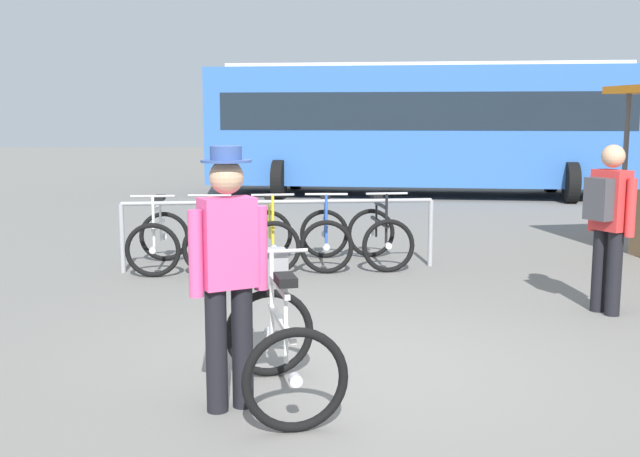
{
  "coord_description": "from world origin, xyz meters",
  "views": [
    {
      "loc": [
        -0.48,
        -5.51,
        1.92
      ],
      "look_at": [
        -0.3,
        0.55,
        1.0
      ],
      "focal_mm": 42.3,
      "sensor_mm": 36.0,
      "label": 1
    }
  ],
  "objects_px": {
    "racked_bike_black": "(379,236)",
    "pedestrian_with_backpack": "(608,218)",
    "person_with_featured_bike": "(228,268)",
    "bus_distant": "(422,122)",
    "racked_bike_yellow": "(271,238)",
    "racked_bike_blue": "(325,237)",
    "racked_bike_orange": "(215,239)",
    "featured_bicycle": "(279,334)",
    "racked_bike_white": "(159,240)"
  },
  "relations": [
    {
      "from": "racked_bike_black",
      "to": "pedestrian_with_backpack",
      "type": "relative_size",
      "value": 0.71
    },
    {
      "from": "racked_bike_black",
      "to": "featured_bicycle",
      "type": "distance_m",
      "value": 4.76
    },
    {
      "from": "racked_bike_black",
      "to": "bus_distant",
      "type": "height_order",
      "value": "bus_distant"
    },
    {
      "from": "racked_bike_orange",
      "to": "racked_bike_black",
      "type": "height_order",
      "value": "same"
    },
    {
      "from": "racked_bike_black",
      "to": "bus_distant",
      "type": "relative_size",
      "value": 0.11
    },
    {
      "from": "person_with_featured_bike",
      "to": "bus_distant",
      "type": "xyz_separation_m",
      "value": [
        3.43,
        13.25,
        0.79
      ]
    },
    {
      "from": "racked_bike_orange",
      "to": "bus_distant",
      "type": "height_order",
      "value": "bus_distant"
    },
    {
      "from": "featured_bicycle",
      "to": "person_with_featured_bike",
      "type": "height_order",
      "value": "person_with_featured_bike"
    },
    {
      "from": "racked_bike_yellow",
      "to": "racked_bike_black",
      "type": "distance_m",
      "value": 1.4
    },
    {
      "from": "racked_bike_orange",
      "to": "racked_bike_blue",
      "type": "xyz_separation_m",
      "value": [
        1.4,
        0.11,
        0.0
      ]
    },
    {
      "from": "racked_bike_orange",
      "to": "racked_bike_blue",
      "type": "bearing_deg",
      "value": 4.36
    },
    {
      "from": "racked_bike_blue",
      "to": "racked_bike_yellow",
      "type": "bearing_deg",
      "value": -175.64
    },
    {
      "from": "racked_bike_black",
      "to": "featured_bicycle",
      "type": "bearing_deg",
      "value": -104.43
    },
    {
      "from": "person_with_featured_bike",
      "to": "pedestrian_with_backpack",
      "type": "bearing_deg",
      "value": 33.93
    },
    {
      "from": "racked_bike_blue",
      "to": "racked_bike_black",
      "type": "relative_size",
      "value": 0.93
    },
    {
      "from": "racked_bike_white",
      "to": "racked_bike_orange",
      "type": "relative_size",
      "value": 1.03
    },
    {
      "from": "racked_bike_yellow",
      "to": "pedestrian_with_backpack",
      "type": "height_order",
      "value": "pedestrian_with_backpack"
    },
    {
      "from": "person_with_featured_bike",
      "to": "racked_bike_orange",
      "type": "bearing_deg",
      "value": 97.24
    },
    {
      "from": "racked_bike_blue",
      "to": "person_with_featured_bike",
      "type": "xyz_separation_m",
      "value": [
        -0.81,
        -4.76,
        0.58
      ]
    },
    {
      "from": "racked_bike_yellow",
      "to": "pedestrian_with_backpack",
      "type": "distance_m",
      "value": 4.14
    },
    {
      "from": "racked_bike_yellow",
      "to": "person_with_featured_bike",
      "type": "bearing_deg",
      "value": -91.31
    },
    {
      "from": "racked_bike_yellow",
      "to": "person_with_featured_bike",
      "type": "height_order",
      "value": "person_with_featured_bike"
    },
    {
      "from": "pedestrian_with_backpack",
      "to": "racked_bike_black",
      "type": "bearing_deg",
      "value": 127.43
    },
    {
      "from": "racked_bike_yellow",
      "to": "racked_bike_blue",
      "type": "bearing_deg",
      "value": 4.36
    },
    {
      "from": "racked_bike_white",
      "to": "racked_bike_blue",
      "type": "bearing_deg",
      "value": 4.36
    },
    {
      "from": "featured_bicycle",
      "to": "person_with_featured_bike",
      "type": "xyz_separation_m",
      "value": [
        -0.32,
        -0.2,
        0.5
      ]
    },
    {
      "from": "racked_bike_yellow",
      "to": "racked_bike_black",
      "type": "relative_size",
      "value": 0.99
    },
    {
      "from": "racked_bike_white",
      "to": "bus_distant",
      "type": "relative_size",
      "value": 0.11
    },
    {
      "from": "racked_bike_white",
      "to": "racked_bike_black",
      "type": "bearing_deg",
      "value": 4.36
    },
    {
      "from": "racked_bike_orange",
      "to": "person_with_featured_bike",
      "type": "distance_m",
      "value": 4.73
    },
    {
      "from": "featured_bicycle",
      "to": "racked_bike_white",
      "type": "bearing_deg",
      "value": 110.06
    },
    {
      "from": "racked_bike_black",
      "to": "person_with_featured_bike",
      "type": "distance_m",
      "value": 5.08
    },
    {
      "from": "racked_bike_white",
      "to": "pedestrian_with_backpack",
      "type": "xyz_separation_m",
      "value": [
        4.71,
        -2.3,
        0.57
      ]
    },
    {
      "from": "racked_bike_orange",
      "to": "racked_bike_black",
      "type": "relative_size",
      "value": 0.94
    },
    {
      "from": "person_with_featured_bike",
      "to": "bus_distant",
      "type": "relative_size",
      "value": 0.17
    },
    {
      "from": "pedestrian_with_backpack",
      "to": "person_with_featured_bike",
      "type": "bearing_deg",
      "value": -146.07
    },
    {
      "from": "pedestrian_with_backpack",
      "to": "bus_distant",
      "type": "distance_m",
      "value": 10.97
    },
    {
      "from": "racked_bike_black",
      "to": "bus_distant",
      "type": "xyz_separation_m",
      "value": [
        1.93,
        8.43,
        1.37
      ]
    },
    {
      "from": "person_with_featured_bike",
      "to": "racked_bike_blue",
      "type": "bearing_deg",
      "value": 80.4
    },
    {
      "from": "racked_bike_orange",
      "to": "racked_bike_black",
      "type": "xyz_separation_m",
      "value": [
        2.09,
        0.16,
        0.0
      ]
    },
    {
      "from": "racked_bike_black",
      "to": "person_with_featured_bike",
      "type": "bearing_deg",
      "value": -107.35
    },
    {
      "from": "racked_bike_blue",
      "to": "pedestrian_with_backpack",
      "type": "height_order",
      "value": "pedestrian_with_backpack"
    },
    {
      "from": "racked_bike_black",
      "to": "pedestrian_with_backpack",
      "type": "height_order",
      "value": "pedestrian_with_backpack"
    },
    {
      "from": "featured_bicycle",
      "to": "pedestrian_with_backpack",
      "type": "relative_size",
      "value": 0.75
    },
    {
      "from": "racked_bike_white",
      "to": "racked_bike_yellow",
      "type": "relative_size",
      "value": 0.98
    },
    {
      "from": "pedestrian_with_backpack",
      "to": "bus_distant",
      "type": "bearing_deg",
      "value": 89.96
    },
    {
      "from": "racked_bike_blue",
      "to": "racked_bike_black",
      "type": "distance_m",
      "value": 0.7
    },
    {
      "from": "racked_bike_white",
      "to": "person_with_featured_bike",
      "type": "xyz_separation_m",
      "value": [
        1.29,
        -4.6,
        0.58
      ]
    },
    {
      "from": "person_with_featured_bike",
      "to": "pedestrian_with_backpack",
      "type": "xyz_separation_m",
      "value": [
        3.42,
        2.3,
        -0.01
      ]
    },
    {
      "from": "racked_bike_orange",
      "to": "featured_bicycle",
      "type": "xyz_separation_m",
      "value": [
        0.91,
        -4.45,
        0.08
      ]
    }
  ]
}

